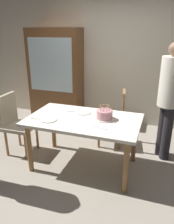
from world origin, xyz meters
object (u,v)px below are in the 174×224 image
object	(u,v)px
chair_upholstered	(15,121)
birthday_cake	(104,115)
chair_spindle_back	(112,119)
plate_near_celebrant	(49,120)
person_guest	(169,96)
china_cabinet	(56,76)
plate_far_side	(83,112)
dining_table	(84,125)

from	to	relation	value
chair_upholstered	birthday_cake	bearing A→B (deg)	1.43
birthday_cake	chair_spindle_back	distance (m)	0.79
plate_near_celebrant	person_guest	xyz separation A→B (m)	(1.48, 0.84, 0.24)
person_guest	china_cabinet	distance (m)	2.43
plate_near_celebrant	plate_far_side	world-z (taller)	same
birthday_cake	china_cabinet	world-z (taller)	china_cabinet
chair_spindle_back	person_guest	bearing A→B (deg)	-9.38
birthday_cake	person_guest	bearing A→B (deg)	35.50
plate_far_side	china_cabinet	bearing A→B (deg)	129.32
person_guest	china_cabinet	bearing A→B (deg)	157.83
chair_spindle_back	china_cabinet	world-z (taller)	china_cabinet
dining_table	plate_near_celebrant	xyz separation A→B (m)	(-0.42, -0.20, 0.10)
plate_near_celebrant	person_guest	size ratio (longest dim) A/B	0.13
plate_far_side	chair_spindle_back	world-z (taller)	chair_spindle_back
plate_far_side	birthday_cake	bearing A→B (deg)	-20.95
plate_far_side	chair_upholstered	xyz separation A→B (m)	(-1.07, -0.17, -0.21)
chair_spindle_back	china_cabinet	bearing A→B (deg)	151.11
birthday_cake	chair_upholstered	distance (m)	1.44
dining_table	birthday_cake	bearing A→B (deg)	14.87
chair_spindle_back	chair_upholstered	size ratio (longest dim) A/B	1.00
birthday_cake	chair_upholstered	world-z (taller)	chair_upholstered
birthday_cake	plate_near_celebrant	size ratio (longest dim) A/B	1.27
person_guest	china_cabinet	size ratio (longest dim) A/B	0.90
plate_near_celebrant	plate_far_side	xyz separation A→B (m)	(0.34, 0.41, 0.00)
plate_near_celebrant	chair_spindle_back	distance (m)	1.21
birthday_cake	chair_upholstered	xyz separation A→B (m)	(-1.42, -0.04, -0.27)
chair_upholstered	china_cabinet	xyz separation A→B (m)	(-0.04, 1.52, 0.42)
dining_table	birthday_cake	world-z (taller)	birthday_cake
dining_table	chair_upholstered	xyz separation A→B (m)	(-1.15, 0.04, -0.11)
birthday_cake	plate_far_side	bearing A→B (deg)	159.05
birthday_cake	china_cabinet	bearing A→B (deg)	134.39
plate_far_side	plate_near_celebrant	bearing A→B (deg)	-129.83
plate_far_side	chair_upholstered	size ratio (longest dim) A/B	0.23
birthday_cake	plate_far_side	world-z (taller)	birthday_cake
plate_near_celebrant	china_cabinet	xyz separation A→B (m)	(-0.77, 1.76, 0.21)
person_guest	china_cabinet	world-z (taller)	china_cabinet
birthday_cake	chair_spindle_back	world-z (taller)	chair_spindle_back
chair_spindle_back	china_cabinet	xyz separation A→B (m)	(-1.41, 0.78, 0.49)
china_cabinet	chair_spindle_back	bearing A→B (deg)	-28.89
dining_table	chair_spindle_back	xyz separation A→B (m)	(0.23, 0.78, -0.19)
dining_table	birthday_cake	xyz separation A→B (m)	(0.27, 0.07, 0.15)
plate_near_celebrant	chair_upholstered	xyz separation A→B (m)	(-0.73, 0.24, -0.21)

